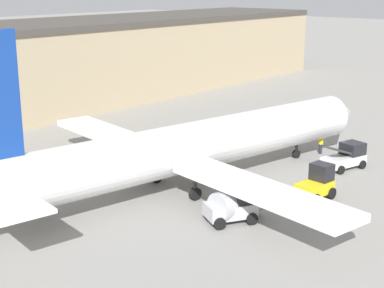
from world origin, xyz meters
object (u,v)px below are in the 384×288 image
Objects in this scene: pushback_tug at (317,183)px; airplane at (180,149)px; baggage_tug at (235,204)px; ground_crew_worker at (321,143)px; belt_loader_truck at (346,156)px.

airplane is at bearing 126.49° from pushback_tug.
baggage_tug is 7.25m from pushback_tug.
baggage_tug reaches higher than ground_crew_worker.
baggage_tug reaches higher than belt_loader_truck.
baggage_tug is (-17.08, -3.21, 0.16)m from ground_crew_worker.
airplane reaches higher than pushback_tug.
ground_crew_worker is at bearing -1.79° from airplane.
pushback_tug reaches higher than belt_loader_truck.
airplane reaches higher than baggage_tug.
belt_loader_truck is (14.72, -0.34, -0.16)m from baggage_tug.
ground_crew_worker is 0.47× the size of belt_loader_truck.
belt_loader_truck is (12.50, -6.81, -2.07)m from airplane.
pushback_tug is at bearing -130.25° from ground_crew_worker.
baggage_tug is at bearing -165.75° from belt_loader_truck.
airplane is 9.84× the size of belt_loader_truck.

